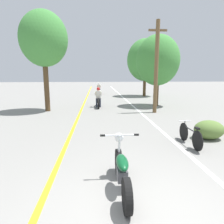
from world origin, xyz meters
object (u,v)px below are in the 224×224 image
object	(u,v)px
roadside_tree_right_near	(158,60)
motorcycle_foreground	(122,170)
utility_pole	(156,66)
motorcycle_rider_far	(99,90)
roadside_tree_left	(44,39)
roadside_tree_right_far	(145,60)
bicycle_parked	(190,135)
motorcycle_rider_lead	(98,100)

from	to	relation	value
roadside_tree_right_near	motorcycle_foreground	distance (m)	11.95
utility_pole	motorcycle_foreground	bearing A→B (deg)	-110.53
motorcycle_rider_far	roadside_tree_left	bearing A→B (deg)	-107.21
roadside_tree_right_near	motorcycle_foreground	size ratio (longest dim) A/B	2.63
roadside_tree_right_far	bicycle_parked	bearing A→B (deg)	-97.67
roadside_tree_right_far	roadside_tree_left	size ratio (longest dim) A/B	0.98
utility_pole	roadside_tree_left	xyz separation A→B (m)	(-6.83, 1.03, 1.64)
utility_pole	motorcycle_rider_far	size ratio (longest dim) A/B	2.71
roadside_tree_right_far	motorcycle_rider_far	distance (m)	6.58
roadside_tree_right_far	motorcycle_rider_lead	world-z (taller)	roadside_tree_right_far
roadside_tree_right_near	motorcycle_rider_far	xyz separation A→B (m)	(-4.21, 9.66, -2.84)
roadside_tree_right_near	motorcycle_rider_lead	world-z (taller)	roadside_tree_right_near
roadside_tree_left	bicycle_parked	bearing A→B (deg)	-47.52
utility_pole	motorcycle_rider_lead	world-z (taller)	utility_pole
utility_pole	motorcycle_rider_far	xyz separation A→B (m)	(-3.37, 12.21, -2.32)
utility_pole	motorcycle_foreground	distance (m)	9.22
roadside_tree_right_near	roadside_tree_left	size ratio (longest dim) A/B	0.84
motorcycle_foreground	roadside_tree_left	bearing A→B (deg)	111.64
roadside_tree_left	motorcycle_rider_far	size ratio (longest dim) A/B	3.05
roadside_tree_left	roadside_tree_right_near	bearing A→B (deg)	11.26
motorcycle_rider_lead	roadside_tree_right_near	bearing A→B (deg)	2.66
roadside_tree_right_far	motorcycle_rider_far	size ratio (longest dim) A/B	2.99
roadside_tree_left	bicycle_parked	xyz separation A→B (m)	(6.34, -6.92, -4.12)
roadside_tree_right_near	roadside_tree_left	bearing A→B (deg)	-168.74
roadside_tree_right_near	roadside_tree_left	xyz separation A→B (m)	(-7.68, -1.53, 1.12)
roadside_tree_right_near	utility_pole	bearing A→B (deg)	-108.34
motorcycle_rider_far	bicycle_parked	size ratio (longest dim) A/B	1.23
roadside_tree_right_far	motorcycle_foreground	size ratio (longest dim) A/B	3.07
motorcycle_foreground	motorcycle_rider_far	bearing A→B (deg)	90.69
utility_pole	motorcycle_rider_far	distance (m)	12.88
roadside_tree_right_near	bicycle_parked	xyz separation A→B (m)	(-1.34, -8.45, -3.01)
roadside_tree_right_near	motorcycle_rider_far	distance (m)	10.91
motorcycle_rider_lead	motorcycle_rider_far	size ratio (longest dim) A/B	1.06
motorcycle_foreground	bicycle_parked	bearing A→B (deg)	42.92
roadside_tree_right_far	motorcycle_rider_far	xyz separation A→B (m)	(-4.93, 2.80, -3.33)
roadside_tree_right_near	motorcycle_rider_far	world-z (taller)	roadside_tree_right_near
motorcycle_rider_lead	bicycle_parked	bearing A→B (deg)	-69.90
utility_pole	motorcycle_rider_lead	size ratio (longest dim) A/B	2.56
roadside_tree_right_near	roadside_tree_right_far	xyz separation A→B (m)	(0.72, 6.85, 0.49)
roadside_tree_right_near	roadside_tree_left	world-z (taller)	roadside_tree_left
roadside_tree_right_near	motorcycle_rider_far	bearing A→B (deg)	113.58
motorcycle_foreground	motorcycle_rider_far	size ratio (longest dim) A/B	0.97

